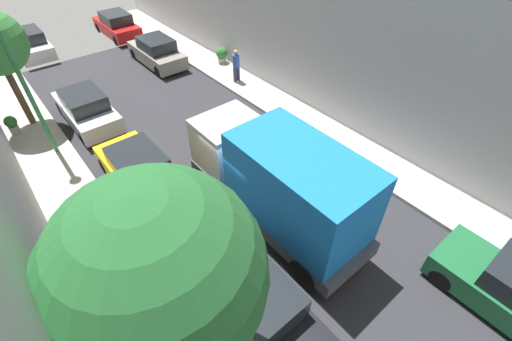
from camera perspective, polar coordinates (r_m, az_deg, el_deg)
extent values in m
plane|color=#2D2D33|center=(12.52, -1.21, -4.09)|extent=(32.00, 32.00, 0.00)
cube|color=#B7B2A8|center=(11.27, -22.23, -15.30)|extent=(2.00, 44.00, 0.15)
cube|color=#B7B2A8|center=(15.29, 13.61, 4.88)|extent=(2.00, 44.00, 0.15)
cube|color=black|center=(9.47, -0.57, -21.39)|extent=(1.76, 4.20, 0.76)
cube|color=#1E2328|center=(8.79, 0.05, -20.02)|extent=(1.56, 2.10, 0.64)
cylinder|color=black|center=(10.14, -10.03, -18.15)|extent=(0.22, 0.64, 0.64)
cylinder|color=black|center=(10.54, -2.68, -13.68)|extent=(0.22, 0.64, 0.64)
cylinder|color=black|center=(9.51, 10.08, -25.46)|extent=(0.22, 0.64, 0.64)
cube|color=gold|center=(13.24, -18.70, -0.46)|extent=(1.76, 4.20, 0.76)
cube|color=#1E2328|center=(12.69, -19.09, 1.53)|extent=(1.56, 2.10, 0.64)
cylinder|color=black|center=(14.44, -23.83, 0.75)|extent=(0.22, 0.64, 0.64)
cylinder|color=black|center=(14.72, -18.37, 3.33)|extent=(0.22, 0.64, 0.64)
cylinder|color=black|center=(12.15, -18.62, -6.65)|extent=(0.22, 0.64, 0.64)
cylinder|color=black|center=(12.48, -12.29, -3.40)|extent=(0.22, 0.64, 0.64)
cube|color=silver|center=(17.62, -26.21, 8.73)|extent=(1.76, 4.20, 0.76)
cube|color=#1E2328|center=(17.16, -26.75, 10.46)|extent=(1.56, 2.10, 0.64)
cylinder|color=black|center=(18.99, -29.67, 9.00)|extent=(0.22, 0.64, 0.64)
cylinder|color=black|center=(19.20, -25.38, 10.91)|extent=(0.22, 0.64, 0.64)
cylinder|color=black|center=(16.31, -26.69, 4.83)|extent=(0.22, 0.64, 0.64)
cylinder|color=black|center=(16.56, -21.79, 7.08)|extent=(0.22, 0.64, 0.64)
cube|color=white|center=(26.45, -33.25, 16.84)|extent=(1.76, 4.20, 0.76)
cube|color=#1E2328|center=(26.09, -33.77, 18.10)|extent=(1.56, 2.10, 0.64)
cylinder|color=black|center=(27.92, -35.32, 16.56)|extent=(0.22, 0.64, 0.64)
cylinder|color=black|center=(28.07, -32.30, 17.90)|extent=(0.22, 0.64, 0.64)
cylinder|color=black|center=(25.00, -33.92, 14.74)|extent=(0.22, 0.64, 0.64)
cylinder|color=black|center=(25.17, -30.57, 16.22)|extent=(0.22, 0.64, 0.64)
cylinder|color=black|center=(11.34, 28.39, -15.56)|extent=(0.22, 0.64, 0.64)
cylinder|color=black|center=(12.40, 31.70, -11.05)|extent=(0.22, 0.64, 0.64)
cube|color=gray|center=(22.16, -16.09, 17.98)|extent=(1.76, 4.20, 0.76)
cube|color=#1E2328|center=(21.77, -16.26, 19.54)|extent=(1.56, 2.10, 0.64)
cylinder|color=black|center=(23.32, -19.55, 17.81)|extent=(0.22, 0.64, 0.64)
cylinder|color=black|center=(23.85, -16.05, 19.09)|extent=(0.22, 0.64, 0.64)
cylinder|color=black|center=(20.67, -15.89, 15.54)|extent=(0.22, 0.64, 0.64)
cylinder|color=black|center=(21.26, -12.06, 16.97)|extent=(0.22, 0.64, 0.64)
cube|color=red|center=(27.25, -22.03, 21.12)|extent=(1.76, 4.20, 0.76)
cube|color=#1E2328|center=(26.90, -22.31, 22.42)|extent=(1.56, 2.10, 0.64)
cylinder|color=black|center=(28.52, -24.66, 20.77)|extent=(0.22, 0.64, 0.64)
cylinder|color=black|center=(28.95, -21.68, 21.86)|extent=(0.22, 0.64, 0.64)
cylinder|color=black|center=(25.70, -22.16, 19.35)|extent=(0.22, 0.64, 0.64)
cylinder|color=black|center=(26.18, -18.91, 20.53)|extent=(0.22, 0.64, 0.64)
cube|color=#4C4C51|center=(11.30, 2.95, -5.22)|extent=(2.20, 6.60, 0.50)
cube|color=#B7B7BC|center=(11.96, -4.59, 4.92)|extent=(2.10, 1.80, 1.70)
cube|color=blue|center=(9.79, 7.15, -2.72)|extent=(2.24, 4.20, 2.40)
cylinder|color=black|center=(12.57, -8.40, -1.34)|extent=(0.30, 0.96, 0.96)
cylinder|color=black|center=(13.37, -1.41, 2.33)|extent=(0.30, 0.96, 0.96)
cylinder|color=black|center=(10.08, 8.07, -16.53)|extent=(0.30, 0.96, 0.96)
cylinder|color=black|center=(11.07, 15.26, -10.57)|extent=(0.30, 0.96, 0.96)
cylinder|color=#2D334C|center=(19.11, -3.52, 15.66)|extent=(0.18, 0.18, 0.82)
cylinder|color=#2D334C|center=(19.23, -2.98, 15.85)|extent=(0.18, 0.18, 0.82)
cylinder|color=#3359B2|center=(18.86, -3.33, 17.74)|extent=(0.36, 0.36, 0.64)
sphere|color=tan|center=(18.68, -3.39, 19.03)|extent=(0.24, 0.24, 0.24)
cylinder|color=brown|center=(18.29, -34.65, 10.19)|extent=(0.27, 0.27, 2.73)
sphere|color=#23602D|center=(5.20, -15.97, -16.25)|extent=(3.15, 3.15, 3.15)
cylinder|color=#B2A899|center=(21.45, -5.66, 17.82)|extent=(0.47, 0.47, 0.29)
sphere|color=#2D7233|center=(21.29, -5.73, 18.82)|extent=(0.66, 0.66, 0.66)
cylinder|color=brown|center=(10.13, -22.42, -22.79)|extent=(0.40, 0.40, 0.34)
sphere|color=#23602D|center=(9.82, -23.01, -21.83)|extent=(0.50, 0.50, 0.50)
cylinder|color=#B2A899|center=(18.33, -35.17, 5.59)|extent=(0.39, 0.39, 0.42)
sphere|color=#2D7233|center=(18.14, -35.67, 6.61)|extent=(0.49, 0.49, 0.49)
cylinder|color=#26723F|center=(15.00, -34.02, 11.59)|extent=(0.16, 0.16, 5.91)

